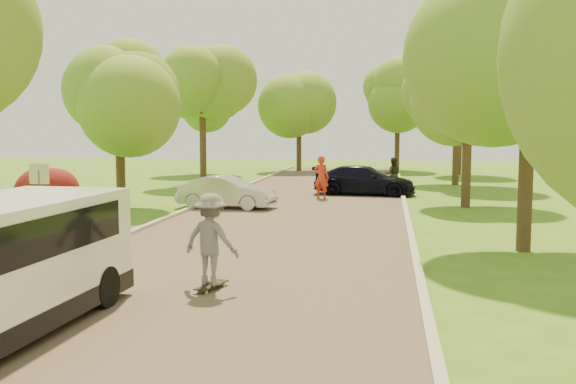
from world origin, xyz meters
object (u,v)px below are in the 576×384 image
Objects in this scene: person_striped at (321,177)px; silver_sedan at (227,192)px; person_olive at (393,174)px; street_sign at (40,186)px; longboard at (212,285)px; dark_sedan at (364,180)px; skateboarder at (211,239)px.

silver_sedan is at bearing 70.24° from person_striped.
person_olive is (3.11, 4.07, -0.12)m from person_striped.
street_sign reaches higher than longboard.
silver_sedan is 0.81× the size of dark_sedan.
person_striped reaches higher than skateboarder.
skateboarder is (2.86, -12.33, 0.37)m from silver_sedan.
person_striped is at bearing 62.50° from street_sign.
longboard is 0.50× the size of person_striped.
street_sign is at bearing 55.00° from person_olive.
silver_sedan is at bearing -60.88° from longboard.
longboard is at bearing -34.68° from street_sign.
skateboarder is at bearing -159.69° from silver_sedan.
person_striped is at bearing -75.49° from longboard.
person_striped reaches higher than silver_sedan.
dark_sedan is at bearing -80.98° from skateboarder.
silver_sedan is 2.01× the size of person_striped.
street_sign is 7.14m from skateboarder.
longboard is 0.90m from skateboarder.
person_striped is at bearing 144.08° from dark_sedan.
person_striped is 1.14× the size of person_olive.
person_olive is (3.56, 20.21, -0.17)m from skateboarder.
person_olive reaches higher than silver_sedan.
street_sign reaches higher than silver_sedan.
dark_sedan is 2.47× the size of person_striped.
silver_sedan is at bearing 46.08° from person_olive.
person_olive is at bearing -25.77° from dark_sedan.
skateboarder is 20.53m from person_olive.
street_sign reaches higher than person_olive.
street_sign reaches higher than person_striped.
street_sign reaches higher than skateboarder.
longboard is at bearing -159.69° from silver_sedan.
skateboarder is at bearing 179.27° from dark_sedan.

